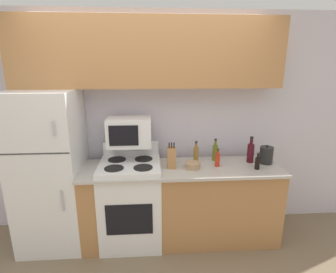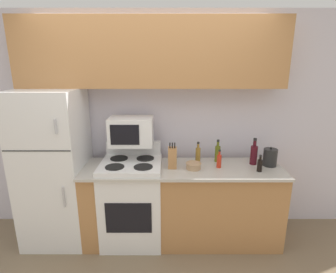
{
  "view_description": "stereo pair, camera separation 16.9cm",
  "coord_description": "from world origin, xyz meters",
  "px_view_note": "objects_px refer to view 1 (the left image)",
  "views": [
    {
      "loc": [
        0.01,
        -2.37,
        1.97
      ],
      "look_at": [
        0.19,
        0.26,
        1.24
      ],
      "focal_mm": 28.0,
      "sensor_mm": 36.0,
      "label": 1
    },
    {
      "loc": [
        0.18,
        -2.37,
        1.97
      ],
      "look_at": [
        0.19,
        0.26,
        1.24
      ],
      "focal_mm": 28.0,
      "sensor_mm": 36.0,
      "label": 2
    }
  ],
  "objects_px": {
    "knife_block": "(171,157)",
    "kettle": "(266,155)",
    "stove": "(131,202)",
    "bottle_vinegar": "(196,154)",
    "bottle_hot_sauce": "(218,159)",
    "microwave": "(129,132)",
    "bottle_olive_oil": "(215,152)",
    "bottle_soy_sauce": "(257,163)",
    "bottle_wine_red": "(250,152)",
    "refrigerator": "(50,171)",
    "bowl": "(193,165)"
  },
  "relations": [
    {
      "from": "knife_block",
      "to": "bowl",
      "type": "relative_size",
      "value": 1.71
    },
    {
      "from": "bowl",
      "to": "bottle_wine_red",
      "type": "distance_m",
      "value": 0.7
    },
    {
      "from": "bottle_wine_red",
      "to": "bowl",
      "type": "bearing_deg",
      "value": -168.41
    },
    {
      "from": "stove",
      "to": "bottle_soy_sauce",
      "type": "distance_m",
      "value": 1.44
    },
    {
      "from": "refrigerator",
      "to": "stove",
      "type": "relative_size",
      "value": 1.56
    },
    {
      "from": "microwave",
      "to": "bottle_vinegar",
      "type": "height_order",
      "value": "microwave"
    },
    {
      "from": "microwave",
      "to": "bowl",
      "type": "distance_m",
      "value": 0.77
    },
    {
      "from": "bowl",
      "to": "bottle_olive_oil",
      "type": "xyz_separation_m",
      "value": [
        0.29,
        0.22,
        0.06
      ]
    },
    {
      "from": "knife_block",
      "to": "bottle_wine_red",
      "type": "distance_m",
      "value": 0.91
    },
    {
      "from": "bottle_hot_sauce",
      "to": "bottle_vinegar",
      "type": "height_order",
      "value": "bottle_vinegar"
    },
    {
      "from": "refrigerator",
      "to": "bottle_vinegar",
      "type": "xyz_separation_m",
      "value": [
        1.6,
        0.1,
        0.12
      ]
    },
    {
      "from": "refrigerator",
      "to": "knife_block",
      "type": "bearing_deg",
      "value": -2.68
    },
    {
      "from": "stove",
      "to": "knife_block",
      "type": "bearing_deg",
      "value": -1.48
    },
    {
      "from": "bottle_hot_sauce",
      "to": "bottle_soy_sauce",
      "type": "relative_size",
      "value": 1.11
    },
    {
      "from": "kettle",
      "to": "bottle_olive_oil",
      "type": "bearing_deg",
      "value": 167.58
    },
    {
      "from": "bottle_hot_sauce",
      "to": "bottle_vinegar",
      "type": "relative_size",
      "value": 0.83
    },
    {
      "from": "refrigerator",
      "to": "bottle_wine_red",
      "type": "bearing_deg",
      "value": 1.06
    },
    {
      "from": "bottle_hot_sauce",
      "to": "bottle_soy_sauce",
      "type": "xyz_separation_m",
      "value": [
        0.4,
        -0.11,
        -0.01
      ]
    },
    {
      "from": "stove",
      "to": "bottle_olive_oil",
      "type": "distance_m",
      "value": 1.11
    },
    {
      "from": "microwave",
      "to": "kettle",
      "type": "height_order",
      "value": "microwave"
    },
    {
      "from": "bottle_soy_sauce",
      "to": "bottle_wine_red",
      "type": "bearing_deg",
      "value": 90.07
    },
    {
      "from": "knife_block",
      "to": "bottle_vinegar",
      "type": "xyz_separation_m",
      "value": [
        0.29,
        0.16,
        -0.02
      ]
    },
    {
      "from": "bottle_vinegar",
      "to": "refrigerator",
      "type": "bearing_deg",
      "value": -176.47
    },
    {
      "from": "refrigerator",
      "to": "stove",
      "type": "height_order",
      "value": "refrigerator"
    },
    {
      "from": "bottle_hot_sauce",
      "to": "bottle_olive_oil",
      "type": "height_order",
      "value": "bottle_olive_oil"
    },
    {
      "from": "refrigerator",
      "to": "bottle_wine_red",
      "type": "distance_m",
      "value": 2.22
    },
    {
      "from": "knife_block",
      "to": "bowl",
      "type": "distance_m",
      "value": 0.24
    },
    {
      "from": "knife_block",
      "to": "kettle",
      "type": "height_order",
      "value": "knife_block"
    },
    {
      "from": "microwave",
      "to": "bowl",
      "type": "relative_size",
      "value": 2.83
    },
    {
      "from": "bottle_soy_sauce",
      "to": "knife_block",
      "type": "bearing_deg",
      "value": 173.32
    },
    {
      "from": "bottle_hot_sauce",
      "to": "microwave",
      "type": "bearing_deg",
      "value": 171.79
    },
    {
      "from": "bottle_vinegar",
      "to": "bottle_olive_oil",
      "type": "bearing_deg",
      "value": 5.39
    },
    {
      "from": "bottle_hot_sauce",
      "to": "bottle_olive_oil",
      "type": "bearing_deg",
      "value": 85.18
    },
    {
      "from": "microwave",
      "to": "bottle_hot_sauce",
      "type": "distance_m",
      "value": 1.01
    },
    {
      "from": "bottle_vinegar",
      "to": "bottle_olive_oil",
      "type": "xyz_separation_m",
      "value": [
        0.23,
        0.02,
        0.01
      ]
    },
    {
      "from": "microwave",
      "to": "bowl",
      "type": "height_order",
      "value": "microwave"
    },
    {
      "from": "stove",
      "to": "bottle_olive_oil",
      "type": "height_order",
      "value": "bottle_olive_oil"
    },
    {
      "from": "kettle",
      "to": "knife_block",
      "type": "bearing_deg",
      "value": -176.85
    },
    {
      "from": "bottle_wine_red",
      "to": "microwave",
      "type": "bearing_deg",
      "value": 178.46
    },
    {
      "from": "bottle_vinegar",
      "to": "bottle_hot_sauce",
      "type": "bearing_deg",
      "value": -37.09
    },
    {
      "from": "bowl",
      "to": "bottle_vinegar",
      "type": "distance_m",
      "value": 0.22
    },
    {
      "from": "refrigerator",
      "to": "bottle_vinegar",
      "type": "bearing_deg",
      "value": 3.53
    },
    {
      "from": "stove",
      "to": "knife_block",
      "type": "height_order",
      "value": "knife_block"
    },
    {
      "from": "bowl",
      "to": "bottle_wine_red",
      "type": "relative_size",
      "value": 0.55
    },
    {
      "from": "bottle_vinegar",
      "to": "kettle",
      "type": "distance_m",
      "value": 0.79
    },
    {
      "from": "microwave",
      "to": "kettle",
      "type": "distance_m",
      "value": 1.55
    },
    {
      "from": "knife_block",
      "to": "bottle_olive_oil",
      "type": "xyz_separation_m",
      "value": [
        0.52,
        0.18,
        -0.01
      ]
    },
    {
      "from": "bottle_vinegar",
      "to": "kettle",
      "type": "height_order",
      "value": "bottle_vinegar"
    },
    {
      "from": "bottle_hot_sauce",
      "to": "bottle_olive_oil",
      "type": "xyz_separation_m",
      "value": [
        0.02,
        0.18,
        0.02
      ]
    },
    {
      "from": "stove",
      "to": "bottle_wine_red",
      "type": "distance_m",
      "value": 1.46
    }
  ]
}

